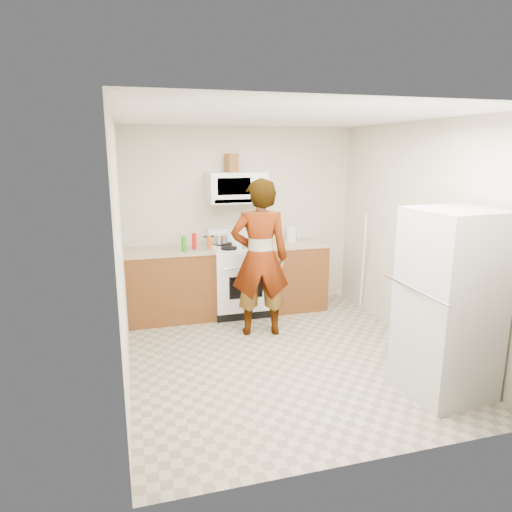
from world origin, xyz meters
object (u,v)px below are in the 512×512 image
object	(u,v)px
microwave	(237,187)
person	(260,258)
gas_range	(240,278)
kettle	(291,235)
saucepan	(220,239)
fridge	(449,304)

from	to	relation	value
microwave	person	world-z (taller)	microwave
gas_range	microwave	distance (m)	1.22
kettle	saucepan	bearing A→B (deg)	171.62
person	fridge	bearing A→B (deg)	135.42
person	fridge	xyz separation A→B (m)	(1.23, -1.79, -0.09)
fridge	kettle	xyz separation A→B (m)	(-0.50, 2.70, 0.17)
gas_range	fridge	bearing A→B (deg)	-63.58
person	microwave	bearing A→B (deg)	-75.65
person	kettle	xyz separation A→B (m)	(0.73, 0.91, 0.08)
microwave	saucepan	bearing A→B (deg)	173.48
person	kettle	distance (m)	1.17
microwave	saucepan	world-z (taller)	microwave
kettle	person	bearing A→B (deg)	-135.16
gas_range	microwave	size ratio (longest dim) A/B	1.49
microwave	person	distance (m)	1.19
person	saucepan	world-z (taller)	person
gas_range	fridge	size ratio (longest dim) A/B	0.66
microwave	saucepan	xyz separation A→B (m)	(-0.23, 0.03, -0.69)
person	kettle	bearing A→B (deg)	-117.64
saucepan	fridge	bearing A→B (deg)	-60.98
gas_range	saucepan	bearing A→B (deg)	146.65
saucepan	microwave	bearing A→B (deg)	-6.52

